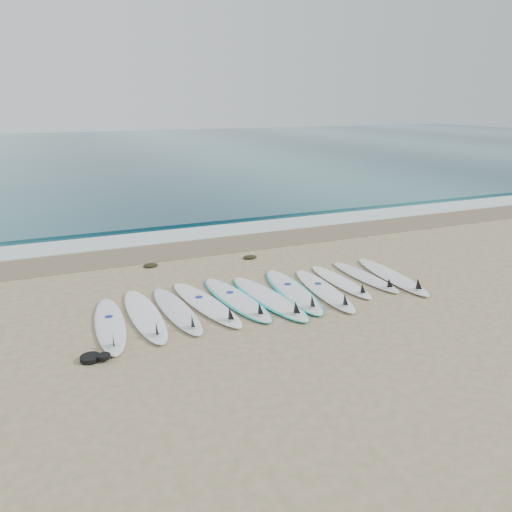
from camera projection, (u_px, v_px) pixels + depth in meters
name	position (u px, v px, depth m)	size (l,w,h in m)	color
ground	(266.00, 297.00, 10.38)	(120.00, 120.00, 0.00)	tan
ocean	(94.00, 152.00, 38.86)	(120.00, 55.00, 0.03)	#205762
wet_sand_band	(205.00, 246.00, 13.97)	(120.00, 1.80, 0.01)	#72634B
foam_band	(191.00, 234.00, 15.19)	(120.00, 1.40, 0.04)	silver
wave_crest	(179.00, 222.00, 16.50)	(120.00, 1.00, 0.10)	#205762
surfboard_0	(110.00, 325.00, 8.96)	(0.70, 2.59, 0.33)	white
surfboard_1	(145.00, 315.00, 9.36)	(0.62, 2.73, 0.35)	white
surfboard_2	(177.00, 311.00, 9.58)	(0.68, 2.56, 0.32)	silver
surfboard_3	(207.00, 304.00, 9.88)	(1.03, 2.80, 0.35)	white
surfboard_4	(237.00, 299.00, 10.16)	(0.95, 2.77, 0.34)	white
surfboard_5	(269.00, 298.00, 10.21)	(1.00, 2.85, 0.35)	white
surfboard_6	(293.00, 291.00, 10.58)	(0.91, 2.83, 0.35)	white
surfboard_7	(325.00, 290.00, 10.60)	(0.79, 2.71, 0.34)	white
surfboard_8	(341.00, 282.00, 11.11)	(0.50, 2.33, 0.30)	white
surfboard_9	(366.00, 277.00, 11.42)	(0.61, 2.37, 0.30)	silver
surfboard_10	(393.00, 276.00, 11.43)	(0.77, 2.77, 0.35)	white
seaweed_near	(151.00, 265.00, 12.27)	(0.37, 0.28, 0.07)	black
seaweed_far	(250.00, 257.00, 12.92)	(0.37, 0.29, 0.07)	black
leash_coil	(93.00, 358.00, 7.85)	(0.46, 0.36, 0.11)	black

